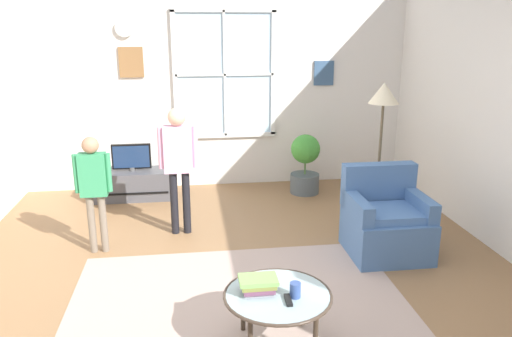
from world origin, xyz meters
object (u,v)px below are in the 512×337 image
coffee_table (278,297)px  potted_plant_by_window (305,163)px  armchair (386,222)px  floor_lamp (383,108)px  person_pink_shirt (178,156)px  cup (295,290)px  remote_near_books (288,300)px  book_stack (258,284)px  tv_stand (133,184)px  television (131,157)px  person_green_shirt (94,181)px

coffee_table → potted_plant_by_window: size_ratio=0.94×
armchair → floor_lamp: (0.11, 0.55, 1.06)m
person_pink_shirt → potted_plant_by_window: size_ratio=1.72×
cup → remote_near_books: bearing=-138.8°
armchair → person_pink_shirt: size_ratio=0.62×
remote_near_books → book_stack: bearing=139.6°
tv_stand → armchair: size_ratio=1.19×
television → armchair: size_ratio=0.58×
potted_plant_by_window → television: bearing=177.8°
tv_stand → armchair: (2.70, -2.05, 0.14)m
cup → floor_lamp: floor_lamp is taller
person_pink_shirt → potted_plant_by_window: person_pink_shirt is taller
tv_stand → coffee_table: coffee_table is taller
person_pink_shirt → floor_lamp: floor_lamp is taller
remote_near_books → floor_lamp: (1.41, 2.04, 0.96)m
remote_near_books → potted_plant_by_window: (0.92, 3.44, -0.00)m
person_green_shirt → television: bearing=83.5°
person_green_shirt → floor_lamp: floor_lamp is taller
book_stack → person_pink_shirt: size_ratio=0.19×
book_stack → person_green_shirt: size_ratio=0.23×
book_stack → floor_lamp: (1.59, 1.88, 0.91)m
person_green_shirt → tv_stand: bearing=83.5°
tv_stand → armchair: bearing=-37.2°
tv_stand → television: size_ratio=2.05×
coffee_table → person_green_shirt: 2.38m
television → person_green_shirt: 1.66m
potted_plant_by_window → armchair: bearing=-79.2°
person_green_shirt → armchair: bearing=-8.1°
tv_stand → television: television is taller
remote_near_books → person_green_shirt: size_ratio=0.12×
book_stack → floor_lamp: bearing=49.7°
person_pink_shirt → book_stack: bearing=-74.9°
potted_plant_by_window → book_stack: bearing=-108.7°
book_stack → potted_plant_by_window: (1.11, 3.29, -0.05)m
coffee_table → person_pink_shirt: 2.32m
remote_near_books → floor_lamp: 2.66m
tv_stand → book_stack: bearing=-70.2°
remote_near_books → person_pink_shirt: size_ratio=0.10×
tv_stand → person_green_shirt: bearing=-96.5°
armchair → remote_near_books: bearing=-131.2°
book_stack → person_pink_shirt: 2.22m
book_stack → cup: (0.24, -0.11, -0.00)m
cup → person_pink_shirt: person_pink_shirt is taller
book_stack → person_green_shirt: bearing=128.8°
cup → person_pink_shirt: bearing=110.2°
cup → potted_plant_by_window: potted_plant_by_window is taller
armchair → coffee_table: bearing=-134.5°
television → potted_plant_by_window: potted_plant_by_window is taller
armchair → potted_plant_by_window: armchair is taller
person_green_shirt → floor_lamp: size_ratio=0.72×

